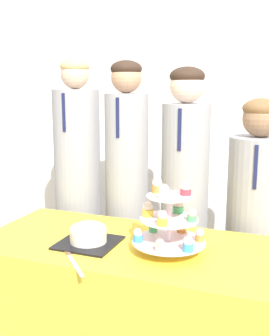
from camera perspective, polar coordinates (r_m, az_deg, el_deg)
name	(u,v)px	position (r m, az deg, el deg)	size (l,w,h in m)	color
wall_back	(199,104)	(3.05, 8.75, 8.61)	(9.00, 0.06, 2.70)	silver
table	(133,320)	(2.12, -0.17, -19.92)	(1.43, 0.66, 0.77)	yellow
round_cake	(88,234)	(1.95, -6.28, -8.88)	(0.26, 0.26, 0.10)	black
cake_knife	(70,256)	(1.84, -8.80, -11.70)	(0.23, 0.24, 0.01)	silver
cupcake_stand	(169,220)	(1.82, 4.70, -7.02)	(0.32, 0.32, 0.32)	silver
student_0	(78,198)	(2.67, -7.62, -4.11)	(0.28, 0.29, 1.63)	#939399
student_1	(127,203)	(2.53, -1.06, -4.71)	(0.25, 0.26, 1.62)	#939399
student_2	(184,212)	(2.43, 6.72, -5.96)	(0.27, 0.27, 1.58)	#939399
student_3	(254,237)	(2.40, 15.90, -9.03)	(0.31, 0.32, 1.42)	#939399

